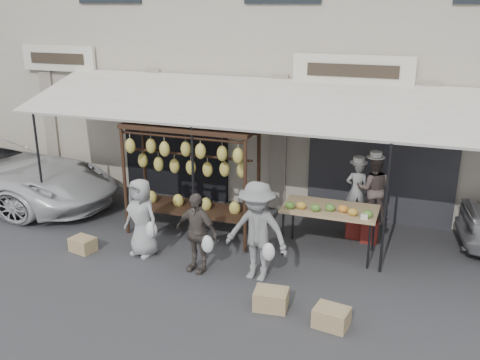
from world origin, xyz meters
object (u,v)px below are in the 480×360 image
at_px(vendor_right, 373,189).
at_px(crate_near_a, 271,299).
at_px(crate_near_b, 331,317).
at_px(vendor_left, 357,190).
at_px(produce_table, 330,210).
at_px(customer_right, 257,232).
at_px(banana_rack, 190,160).
at_px(crate_far, 83,244).
at_px(customer_mid, 196,232).
at_px(customer_left, 142,218).

distance_m(vendor_right, crate_near_a, 3.28).
relative_size(vendor_right, crate_near_b, 2.69).
bearing_deg(vendor_left, crate_near_a, 58.39).
bearing_deg(crate_near_a, produce_table, 77.73).
height_order(vendor_right, crate_near_b, vendor_right).
bearing_deg(customer_right, vendor_right, 60.39).
bearing_deg(crate_near_a, vendor_left, 75.14).
xyz_separation_m(banana_rack, produce_table, (2.72, 0.05, -0.69)).
relative_size(crate_near_b, crate_far, 1.10).
bearing_deg(customer_mid, crate_near_b, -7.68).
relative_size(vendor_right, crate_near_a, 2.58).
height_order(customer_left, crate_near_a, customer_left).
bearing_deg(customer_right, banana_rack, 152.28).
bearing_deg(banana_rack, customer_right, -35.36).
relative_size(vendor_right, customer_right, 0.76).
bearing_deg(banana_rack, crate_near_a, -42.38).
xyz_separation_m(vendor_left, crate_near_a, (-0.81, -3.05, -0.84)).
distance_m(produce_table, customer_left, 3.40).
distance_m(produce_table, customer_mid, 2.44).
xyz_separation_m(crate_near_a, crate_far, (-3.87, 0.70, -0.02)).
xyz_separation_m(produce_table, crate_near_a, (-0.46, -2.12, -0.72)).
xyz_separation_m(customer_mid, crate_far, (-2.32, -0.04, -0.58)).
bearing_deg(crate_far, customer_right, 1.84).
distance_m(banana_rack, crate_near_b, 4.17).
height_order(customer_right, crate_near_b, customer_right).
xyz_separation_m(customer_mid, crate_near_b, (2.51, -0.91, -0.56)).
relative_size(banana_rack, customer_mid, 1.83).
distance_m(customer_left, customer_mid, 1.20).
xyz_separation_m(banana_rack, crate_far, (-1.61, -1.37, -1.43)).
bearing_deg(crate_far, vendor_left, 26.63).
bearing_deg(produce_table, vendor_right, 51.11).
xyz_separation_m(customer_left, crate_far, (-1.13, -0.26, -0.60)).
relative_size(banana_rack, vendor_right, 2.00).
xyz_separation_m(customer_mid, customer_right, (1.06, 0.07, 0.15)).
bearing_deg(crate_far, banana_rack, 40.30).
height_order(produce_table, vendor_left, vendor_left).
bearing_deg(produce_table, crate_far, -161.93).
bearing_deg(crate_near_a, customer_mid, 154.44).
bearing_deg(produce_table, customer_mid, -145.74).
bearing_deg(crate_far, produce_table, 18.07).
height_order(vendor_left, crate_far, vendor_left).
bearing_deg(crate_near_a, crate_near_b, -10.13).
bearing_deg(produce_table, customer_right, -126.17).
xyz_separation_m(customer_left, crate_near_b, (3.69, -1.13, -0.59)).
relative_size(vendor_left, customer_left, 0.79).
xyz_separation_m(vendor_right, crate_near_a, (-1.12, -2.94, -0.94)).
bearing_deg(produce_table, customer_left, -160.18).
bearing_deg(vendor_left, vendor_right, 143.99).
bearing_deg(customer_mid, crate_near_a, -13.22).
bearing_deg(vendor_left, banana_rack, 0.99).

